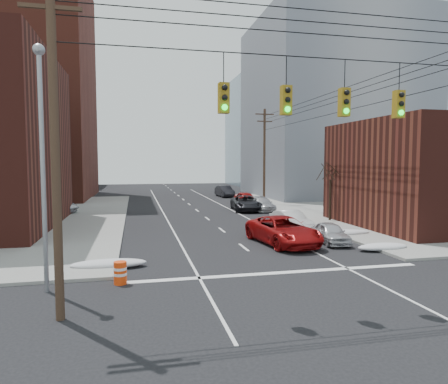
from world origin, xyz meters
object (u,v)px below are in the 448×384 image
parked_car_d (262,204)px  lot_car_d (10,211)px  red_pickup (283,231)px  construction_barrel (120,273)px  parked_car_f (225,191)px  parked_car_e (246,198)px  parked_car_a (330,233)px  lot_car_a (20,211)px  parked_car_b (291,221)px  lot_car_b (52,206)px  parked_car_c (246,203)px

parked_car_d → lot_car_d: (-22.63, -2.86, 0.24)m
red_pickup → construction_barrel: size_ratio=6.42×
parked_car_f → red_pickup: bearing=-101.0°
parked_car_d → construction_barrel: (-13.17, -21.91, -0.20)m
parked_car_e → parked_car_d: bearing=-96.9°
parked_car_a → parked_car_f: bearing=94.6°
lot_car_a → construction_barrel: 20.64m
parked_car_a → lot_car_d: bearing=154.2°
parked_car_a → parked_car_b: (-0.72, 4.58, 0.09)m
lot_car_b → lot_car_a: bearing=-178.5°
red_pickup → parked_car_d: red_pickup is taller
red_pickup → lot_car_d: 22.87m
parked_car_f → lot_car_a: size_ratio=1.01×
lot_car_b → lot_car_d: (-2.42, -4.47, 0.09)m
parked_car_c → parked_car_e: 5.83m
lot_car_b → construction_barrel: bearing=-143.6°
parked_car_f → parked_car_c: bearing=-99.6°
red_pickup → construction_barrel: bearing=-154.9°
lot_car_a → parked_car_d: bearing=-67.4°
parked_car_b → lot_car_d: 22.80m
parked_car_d → lot_car_d: lot_car_d is taller
parked_car_b → lot_car_b: bearing=139.6°
parked_car_b → parked_car_d: bearing=77.3°
red_pickup → lot_car_a: (-17.94, 12.74, 0.10)m
parked_car_a → parked_car_c: (-0.72, 16.65, 0.13)m
parked_car_a → parked_car_d: size_ratio=0.80×
parked_car_a → lot_car_a: (-20.90, 13.09, 0.30)m
red_pickup → parked_car_c: red_pickup is taller
red_pickup → parked_car_d: 16.35m
lot_car_a → red_pickup: bearing=-111.0°
parked_car_c → lot_car_d: 21.28m
parked_car_b → lot_car_a: size_ratio=0.92×
parked_car_e → lot_car_a: bearing=-164.0°
parked_car_a → parked_car_d: 16.26m
parked_car_a → parked_car_f: size_ratio=0.78×
red_pickup → lot_car_b: size_ratio=1.23×
parked_car_c → construction_barrel: 25.15m
construction_barrel → red_pickup: bearing=32.8°
parked_car_a → lot_car_b: (-19.32, 17.84, 0.19)m
parked_car_f → lot_car_a: (-21.58, -19.68, 0.15)m
red_pickup → parked_car_c: 16.46m
parked_car_d → parked_car_f: (-0.19, 16.53, 0.11)m
red_pickup → parked_car_b: (2.24, 4.24, -0.11)m
parked_car_b → lot_car_b: 22.85m
parked_car_d → construction_barrel: parked_car_d is taller
parked_car_d → construction_barrel: size_ratio=5.00×
parked_car_e → lot_car_b: size_ratio=0.88×
construction_barrel → parked_car_f: bearing=71.3°
parked_car_d → lot_car_a: 22.01m
parked_car_f → construction_barrel: 40.57m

